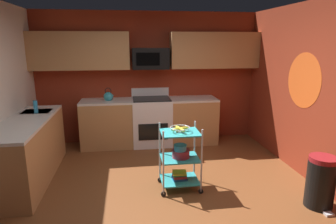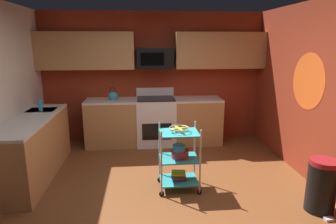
{
  "view_description": "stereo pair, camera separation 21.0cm",
  "coord_description": "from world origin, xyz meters",
  "px_view_note": "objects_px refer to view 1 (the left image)",
  "views": [
    {
      "loc": [
        -0.44,
        -3.51,
        2.02
      ],
      "look_at": [
        0.13,
        0.46,
        1.05
      ],
      "focal_mm": 31.23,
      "sensor_mm": 36.0,
      "label": 1
    },
    {
      "loc": [
        -0.23,
        -3.53,
        2.02
      ],
      "look_at": [
        0.13,
        0.46,
        1.05
      ],
      "focal_mm": 31.23,
      "sensor_mm": 36.0,
      "label": 2
    }
  ],
  "objects_px": {
    "fruit_bowl": "(180,129)",
    "mixing_bowl_small": "(180,147)",
    "kettle": "(108,96)",
    "oven_range": "(152,121)",
    "rolling_cart": "(180,158)",
    "dish_soap_bottle": "(36,107)",
    "mixing_bowl_large": "(181,153)",
    "microwave": "(150,59)",
    "trash_can": "(321,182)",
    "book_stack": "(180,176)"
  },
  "relations": [
    {
      "from": "mixing_bowl_small",
      "to": "kettle",
      "type": "relative_size",
      "value": 0.69
    },
    {
      "from": "mixing_bowl_small",
      "to": "trash_can",
      "type": "distance_m",
      "value": 1.8
    },
    {
      "from": "microwave",
      "to": "trash_can",
      "type": "relative_size",
      "value": 1.06
    },
    {
      "from": "oven_range",
      "to": "kettle",
      "type": "xyz_separation_m",
      "value": [
        -0.83,
        -0.0,
        0.52
      ]
    },
    {
      "from": "mixing_bowl_large",
      "to": "microwave",
      "type": "bearing_deg",
      "value": 96.76
    },
    {
      "from": "microwave",
      "to": "kettle",
      "type": "xyz_separation_m",
      "value": [
        -0.82,
        -0.11,
        -0.7
      ]
    },
    {
      "from": "dish_soap_bottle",
      "to": "mixing_bowl_large",
      "type": "bearing_deg",
      "value": -25.42
    },
    {
      "from": "book_stack",
      "to": "oven_range",
      "type": "bearing_deg",
      "value": 96.67
    },
    {
      "from": "dish_soap_bottle",
      "to": "kettle",
      "type": "bearing_deg",
      "value": 38.98
    },
    {
      "from": "kettle",
      "to": "rolling_cart",
      "type": "bearing_deg",
      "value": -61.03
    },
    {
      "from": "rolling_cart",
      "to": "dish_soap_bottle",
      "type": "bearing_deg",
      "value": 154.42
    },
    {
      "from": "mixing_bowl_small",
      "to": "dish_soap_bottle",
      "type": "height_order",
      "value": "dish_soap_bottle"
    },
    {
      "from": "book_stack",
      "to": "trash_can",
      "type": "height_order",
      "value": "trash_can"
    },
    {
      "from": "mixing_bowl_small",
      "to": "microwave",
      "type": "bearing_deg",
      "value": 96.22
    },
    {
      "from": "mixing_bowl_large",
      "to": "book_stack",
      "type": "relative_size",
      "value": 1.21
    },
    {
      "from": "microwave",
      "to": "trash_can",
      "type": "height_order",
      "value": "microwave"
    },
    {
      "from": "microwave",
      "to": "dish_soap_bottle",
      "type": "height_order",
      "value": "microwave"
    },
    {
      "from": "microwave",
      "to": "book_stack",
      "type": "relative_size",
      "value": 3.36
    },
    {
      "from": "kettle",
      "to": "oven_range",
      "type": "bearing_deg",
      "value": 0.27
    },
    {
      "from": "fruit_bowl",
      "to": "mixing_bowl_small",
      "type": "distance_m",
      "value": 0.26
    },
    {
      "from": "trash_can",
      "to": "rolling_cart",
      "type": "bearing_deg",
      "value": 156.55
    },
    {
      "from": "oven_range",
      "to": "trash_can",
      "type": "height_order",
      "value": "oven_range"
    },
    {
      "from": "fruit_bowl",
      "to": "rolling_cart",
      "type": "bearing_deg",
      "value": 14.04
    },
    {
      "from": "oven_range",
      "to": "fruit_bowl",
      "type": "distance_m",
      "value": 1.95
    },
    {
      "from": "mixing_bowl_large",
      "to": "mixing_bowl_small",
      "type": "height_order",
      "value": "mixing_bowl_small"
    },
    {
      "from": "mixing_bowl_large",
      "to": "book_stack",
      "type": "distance_m",
      "value": 0.33
    },
    {
      "from": "mixing_bowl_small",
      "to": "book_stack",
      "type": "relative_size",
      "value": 0.87
    },
    {
      "from": "oven_range",
      "to": "rolling_cart",
      "type": "xyz_separation_m",
      "value": [
        0.22,
        -1.9,
        -0.02
      ]
    },
    {
      "from": "microwave",
      "to": "trash_can",
      "type": "bearing_deg",
      "value": -55.47
    },
    {
      "from": "microwave",
      "to": "fruit_bowl",
      "type": "relative_size",
      "value": 2.57
    },
    {
      "from": "mixing_bowl_large",
      "to": "dish_soap_bottle",
      "type": "bearing_deg",
      "value": 154.58
    },
    {
      "from": "oven_range",
      "to": "mixing_bowl_large",
      "type": "distance_m",
      "value": 1.91
    },
    {
      "from": "dish_soap_bottle",
      "to": "trash_can",
      "type": "bearing_deg",
      "value": -24.66
    },
    {
      "from": "rolling_cart",
      "to": "dish_soap_bottle",
      "type": "distance_m",
      "value": 2.42
    },
    {
      "from": "microwave",
      "to": "rolling_cart",
      "type": "height_order",
      "value": "microwave"
    },
    {
      "from": "mixing_bowl_small",
      "to": "dish_soap_bottle",
      "type": "bearing_deg",
      "value": 153.71
    },
    {
      "from": "mixing_bowl_small",
      "to": "kettle",
      "type": "bearing_deg",
      "value": 118.54
    },
    {
      "from": "rolling_cart",
      "to": "trash_can",
      "type": "relative_size",
      "value": 1.39
    },
    {
      "from": "mixing_bowl_large",
      "to": "dish_soap_bottle",
      "type": "height_order",
      "value": "dish_soap_bottle"
    },
    {
      "from": "fruit_bowl",
      "to": "kettle",
      "type": "bearing_deg",
      "value": 118.97
    },
    {
      "from": "rolling_cart",
      "to": "mixing_bowl_small",
      "type": "bearing_deg",
      "value": -91.37
    },
    {
      "from": "mixing_bowl_small",
      "to": "rolling_cart",
      "type": "bearing_deg",
      "value": 88.63
    },
    {
      "from": "kettle",
      "to": "trash_can",
      "type": "bearing_deg",
      "value": -44.06
    },
    {
      "from": "kettle",
      "to": "dish_soap_bottle",
      "type": "distance_m",
      "value": 1.39
    },
    {
      "from": "mixing_bowl_large",
      "to": "trash_can",
      "type": "bearing_deg",
      "value": -23.65
    },
    {
      "from": "rolling_cart",
      "to": "mixing_bowl_large",
      "type": "relative_size",
      "value": 3.63
    },
    {
      "from": "oven_range",
      "to": "trash_can",
      "type": "bearing_deg",
      "value": -54.41
    },
    {
      "from": "mixing_bowl_small",
      "to": "book_stack",
      "type": "xyz_separation_m",
      "value": [
        0.0,
        0.03,
        -0.43
      ]
    },
    {
      "from": "oven_range",
      "to": "mixing_bowl_small",
      "type": "height_order",
      "value": "oven_range"
    },
    {
      "from": "fruit_bowl",
      "to": "mixing_bowl_small",
      "type": "height_order",
      "value": "fruit_bowl"
    }
  ]
}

